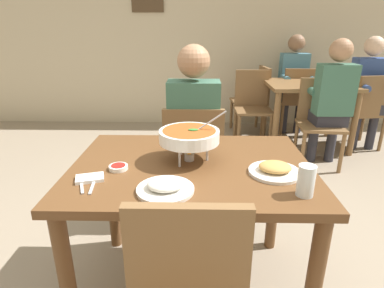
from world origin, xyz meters
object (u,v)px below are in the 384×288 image
rice_plate (165,187)px  drink_glass (306,182)px  chair_bg_middle (367,108)px  chair_bg_right (297,97)px  appetizer_plate (275,169)px  chair_bg_left (319,117)px  sauce_dish (118,167)px  patron_bg_middle (368,87)px  dining_table_main (191,186)px  dining_table_far (308,95)px  patron_bg_right (294,78)px  chair_diner_main (194,157)px  chair_bg_corner (255,96)px  patron_bg_left (332,96)px  diner_main (194,125)px  chair_bg_window (252,103)px  curry_bowl (189,136)px

rice_plate → drink_glass: size_ratio=1.85×
chair_bg_middle → chair_bg_right: (-0.65, 0.59, 0.00)m
appetizer_plate → chair_bg_left: (0.93, 1.95, -0.29)m
sauce_dish → patron_bg_middle: (2.37, 2.39, -0.04)m
dining_table_main → dining_table_far: 2.73m
patron_bg_right → dining_table_main: bearing=-114.3°
rice_plate → chair_bg_middle: size_ratio=0.27×
chair_diner_main → chair_bg_corner: size_ratio=1.00×
sauce_dish → chair_bg_corner: size_ratio=0.10×
patron_bg_left → chair_bg_middle: bearing=36.8°
diner_main → appetizer_plate: 0.94m
chair_bg_corner → chair_bg_window: size_ratio=1.00×
chair_bg_right → chair_bg_middle: bearing=-42.5°
patron_bg_middle → chair_bg_window: bearing=172.8°
appetizer_plate → patron_bg_middle: patron_bg_middle is taller
drink_glass → chair_bg_corner: bearing=83.6°
dining_table_main → diner_main: (0.00, 0.75, 0.09)m
diner_main → sauce_dish: size_ratio=14.56×
chair_bg_corner → dining_table_main: bearing=-105.8°
drink_glass → chair_bg_left: bearing=68.3°
appetizer_plate → chair_bg_left: chair_bg_left is taller
appetizer_plate → dining_table_far: appetizer_plate is taller
chair_diner_main → curry_bowl: (-0.01, -0.67, 0.40)m
chair_bg_window → patron_bg_right: patron_bg_right is taller
chair_bg_middle → chair_bg_corner: (-1.19, 0.65, 0.00)m
patron_bg_left → patron_bg_right: same height
appetizer_plate → curry_bowl: bearing=160.0°
diner_main → patron_bg_middle: same height
appetizer_plate → chair_bg_right: chair_bg_right is taller
diner_main → patron_bg_right: bearing=58.8°
chair_bg_right → chair_bg_corner: (-0.55, 0.06, 0.00)m
chair_bg_left → chair_bg_window: same height
patron_bg_middle → rice_plate: bearing=-129.3°
diner_main → dining_table_far: (1.35, 1.61, -0.11)m
sauce_dish → chair_bg_window: 2.78m
patron_bg_right → sauce_dish: bearing=-119.1°
rice_plate → chair_bg_corner: (0.92, 3.16, -0.29)m
appetizer_plate → drink_glass: size_ratio=1.85×
appetizer_plate → chair_bg_corner: 3.03m
curry_bowl → patron_bg_right: (1.34, 2.89, -0.16)m
drink_glass → patron_bg_middle: size_ratio=0.10×
chair_bg_corner → rice_plate: bearing=-106.2°
dining_table_main → chair_bg_window: chair_bg_window is taller
curry_bowl → chair_bg_corner: size_ratio=0.37×
chair_bg_middle → patron_bg_left: patron_bg_left is taller
curry_bowl → patron_bg_left: 2.23m
rice_plate → appetizer_plate: (0.49, 0.18, 0.00)m
chair_bg_middle → chair_bg_left: bearing=-150.7°
chair_bg_left → chair_bg_middle: bearing=29.3°
patron_bg_right → chair_bg_window: bearing=-143.9°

